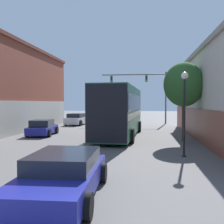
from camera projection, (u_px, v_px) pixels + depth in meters
The scene contains 8 objects.
lane_center_line at pixel (94, 137), 20.11m from camera, with size 0.14×46.80×0.01m.
bus at pixel (120, 109), 20.29m from camera, with size 3.23×10.90×3.78m.
hatchback_foreground at pixel (62, 175), 7.35m from camera, with size 2.29×4.55×1.19m.
parked_car_left_near at pixel (77, 119), 30.83m from camera, with size 2.33×4.20×1.36m.
parked_car_left_mid at pixel (43, 128), 21.01m from camera, with size 2.21×3.96×1.26m.
traffic_signal_gantry at pixel (146, 86), 32.71m from camera, with size 8.09×0.36×6.44m.
street_lamp at pixel (184, 105), 12.57m from camera, with size 0.34×0.34×4.09m.
street_tree_near at pixel (184, 85), 17.54m from camera, with size 2.70×2.43×5.33m.
Camera 1 is at (3.88, -2.29, 2.62)m, focal length 42.00 mm.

